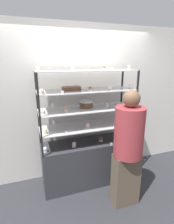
# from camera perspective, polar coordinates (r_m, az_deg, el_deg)

# --- Properties ---
(ground_plane) EXTENTS (20.00, 20.00, 0.00)m
(ground_plane) POSITION_cam_1_polar(r_m,az_deg,el_deg) (3.29, 0.00, -21.46)
(ground_plane) COLOR #2D2D33
(back_wall) EXTENTS (8.00, 0.05, 2.60)m
(back_wall) POSITION_cam_1_polar(r_m,az_deg,el_deg) (3.05, -2.32, 2.77)
(back_wall) COLOR silver
(back_wall) RESTS_ON ground_plane
(display_base) EXTENTS (1.47, 0.48, 0.74)m
(display_base) POSITION_cam_1_polar(r_m,az_deg,el_deg) (3.07, 0.00, -16.04)
(display_base) COLOR #333338
(display_base) RESTS_ON ground_plane
(display_riser_lower) EXTENTS (1.47, 0.48, 0.29)m
(display_riser_lower) POSITION_cam_1_polar(r_m,az_deg,el_deg) (2.79, 0.00, -4.86)
(display_riser_lower) COLOR black
(display_riser_lower) RESTS_ON display_base
(display_riser_middle) EXTENTS (1.47, 0.48, 0.29)m
(display_riser_middle) POSITION_cam_1_polar(r_m,az_deg,el_deg) (2.69, 0.00, 0.85)
(display_riser_middle) COLOR black
(display_riser_middle) RESTS_ON display_riser_lower
(display_riser_upper) EXTENTS (1.47, 0.48, 0.29)m
(display_riser_upper) POSITION_cam_1_polar(r_m,az_deg,el_deg) (2.63, 0.00, 6.88)
(display_riser_upper) COLOR black
(display_riser_upper) RESTS_ON display_riser_middle
(display_riser_top) EXTENTS (1.47, 0.48, 0.29)m
(display_riser_top) POSITION_cam_1_polar(r_m,az_deg,el_deg) (2.60, 0.00, 13.14)
(display_riser_top) COLOR black
(display_riser_top) RESTS_ON display_riser_upper
(layer_cake_centerpiece) EXTENTS (0.21, 0.21, 0.10)m
(layer_cake_centerpiece) POSITION_cam_1_polar(r_m,az_deg,el_deg) (2.74, -0.28, 2.56)
(layer_cake_centerpiece) COLOR brown
(layer_cake_centerpiece) RESTS_ON display_riser_middle
(sheet_cake_frosted) EXTENTS (0.27, 0.13, 0.06)m
(sheet_cake_frosted) POSITION_cam_1_polar(r_m,az_deg,el_deg) (2.59, -5.11, 7.69)
(sheet_cake_frosted) COLOR brown
(sheet_cake_frosted) RESTS_ON display_riser_upper
(cupcake_0) EXTENTS (0.07, 0.07, 0.08)m
(cupcake_0) POSITION_cam_1_polar(r_m,az_deg,el_deg) (2.67, -13.46, -11.81)
(cupcake_0) COLOR beige
(cupcake_0) RESTS_ON display_base
(cupcake_1) EXTENTS (0.07, 0.07, 0.08)m
(cupcake_1) POSITION_cam_1_polar(r_m,az_deg,el_deg) (2.75, -4.21, -10.52)
(cupcake_1) COLOR beige
(cupcake_1) RESTS_ON display_base
(cupcake_2) EXTENTS (0.07, 0.07, 0.08)m
(cupcake_2) POSITION_cam_1_polar(r_m,az_deg,el_deg) (2.92, 4.55, -8.84)
(cupcake_2) COLOR beige
(cupcake_2) RESTS_ON display_base
(cupcake_3) EXTENTS (0.07, 0.07, 0.08)m
(cupcake_3) POSITION_cam_1_polar(r_m,az_deg,el_deg) (3.06, 12.86, -8.01)
(cupcake_3) COLOR beige
(cupcake_3) RESTS_ON display_base
(price_tag_0) EXTENTS (0.04, 0.00, 0.04)m
(price_tag_0) POSITION_cam_1_polar(r_m,az_deg,el_deg) (2.82, 7.95, -10.31)
(price_tag_0) COLOR white
(price_tag_0) RESTS_ON display_base
(cupcake_4) EXTENTS (0.07, 0.07, 0.08)m
(cupcake_4) POSITION_cam_1_polar(r_m,az_deg,el_deg) (2.55, -13.54, -6.12)
(cupcake_4) COLOR beige
(cupcake_4) RESTS_ON display_riser_lower
(cupcake_5) EXTENTS (0.07, 0.07, 0.08)m
(cupcake_5) POSITION_cam_1_polar(r_m,az_deg,el_deg) (2.70, 0.25, -4.36)
(cupcake_5) COLOR beige
(cupcake_5) RESTS_ON display_riser_lower
(cupcake_6) EXTENTS (0.07, 0.07, 0.08)m
(cupcake_6) POSITION_cam_1_polar(r_m,az_deg,el_deg) (3.00, 12.82, -2.66)
(cupcake_6) COLOR beige
(cupcake_6) RESTS_ON display_riser_lower
(price_tag_1) EXTENTS (0.04, 0.00, 0.04)m
(price_tag_1) POSITION_cam_1_polar(r_m,az_deg,el_deg) (2.48, -6.77, -6.77)
(price_tag_1) COLOR white
(price_tag_1) RESTS_ON display_riser_lower
(cupcake_7) EXTENTS (0.06, 0.06, 0.07)m
(cupcake_7) POSITION_cam_1_polar(r_m,az_deg,el_deg) (2.46, -14.13, -0.02)
(cupcake_7) COLOR beige
(cupcake_7) RESTS_ON display_riser_middle
(cupcake_8) EXTENTS (0.06, 0.06, 0.07)m
(cupcake_8) POSITION_cam_1_polar(r_m,az_deg,el_deg) (2.55, -6.96, 0.95)
(cupcake_8) COLOR white
(cupcake_8) RESTS_ON display_riser_middle
(cupcake_9) EXTENTS (0.06, 0.06, 0.07)m
(cupcake_9) POSITION_cam_1_polar(r_m,az_deg,el_deg) (2.76, 6.68, 2.15)
(cupcake_9) COLOR white
(cupcake_9) RESTS_ON display_riser_middle
(cupcake_10) EXTENTS (0.06, 0.06, 0.07)m
(cupcake_10) POSITION_cam_1_polar(r_m,az_deg,el_deg) (2.88, 13.53, 2.41)
(cupcake_10) COLOR white
(cupcake_10) RESTS_ON display_riser_middle
(price_tag_2) EXTENTS (0.04, 0.00, 0.04)m
(price_tag_2) POSITION_cam_1_polar(r_m,az_deg,el_deg) (2.66, 10.38, 1.21)
(price_tag_2) COLOR white
(price_tag_2) RESTS_ON display_riser_middle
(cupcake_11) EXTENTS (0.06, 0.06, 0.07)m
(cupcake_11) POSITION_cam_1_polar(r_m,az_deg,el_deg) (2.38, -14.56, 6.51)
(cupcake_11) COLOR #CCB28C
(cupcake_11) RESTS_ON display_riser_upper
(cupcake_12) EXTENTS (0.06, 0.06, 0.07)m
(cupcake_12) POSITION_cam_1_polar(r_m,az_deg,el_deg) (2.51, 1.13, 7.54)
(cupcake_12) COLOR white
(cupcake_12) RESTS_ON display_riser_upper
(cupcake_13) EXTENTS (0.06, 0.06, 0.07)m
(cupcake_13) POSITION_cam_1_polar(r_m,az_deg,el_deg) (2.64, 7.52, 7.83)
(cupcake_13) COLOR #CCB28C
(cupcake_13) RESTS_ON display_riser_upper
(cupcake_14) EXTENTS (0.06, 0.06, 0.07)m
(cupcake_14) POSITION_cam_1_polar(r_m,az_deg,el_deg) (2.82, 14.19, 8.01)
(cupcake_14) COLOR beige
(cupcake_14) RESTS_ON display_riser_upper
(price_tag_3) EXTENTS (0.04, 0.00, 0.04)m
(price_tag_3) POSITION_cam_1_polar(r_m,az_deg,el_deg) (2.31, -8.01, 6.35)
(price_tag_3) COLOR white
(price_tag_3) RESTS_ON display_riser_upper
(cupcake_15) EXTENTS (0.05, 0.05, 0.06)m
(cupcake_15) POSITION_cam_1_polar(r_m,az_deg,el_deg) (2.37, -15.71, 13.39)
(cupcake_15) COLOR white
(cupcake_15) RESTS_ON display_riser_top
(cupcake_16) EXTENTS (0.05, 0.05, 0.06)m
(cupcake_16) POSITION_cam_1_polar(r_m,az_deg,el_deg) (2.47, -4.56, 14.02)
(cupcake_16) COLOR beige
(cupcake_16) RESTS_ON display_riser_top
(cupcake_17) EXTENTS (0.05, 0.05, 0.06)m
(cupcake_17) POSITION_cam_1_polar(r_m,az_deg,el_deg) (2.60, 5.54, 14.11)
(cupcake_17) COLOR white
(cupcake_17) RESTS_ON display_riser_top
(cupcake_18) EXTENTS (0.05, 0.05, 0.06)m
(cupcake_18) POSITION_cam_1_polar(r_m,az_deg,el_deg) (2.84, 13.65, 13.92)
(cupcake_18) COLOR white
(cupcake_18) RESTS_ON display_riser_top
(price_tag_4) EXTENTS (0.04, 0.00, 0.04)m
(price_tag_4) POSITION_cam_1_polar(r_m,az_deg,el_deg) (2.37, 0.42, 13.74)
(price_tag_4) COLOR white
(price_tag_4) RESTS_ON display_riser_top
(donut_glazed) EXTENTS (0.12, 0.12, 0.03)m
(donut_glazed) POSITION_cam_1_polar(r_m,az_deg,el_deg) (2.78, 7.58, 13.89)
(donut_glazed) COLOR #EFE5CC
(donut_glazed) RESTS_ON display_riser_top
(customer_figure) EXTENTS (0.39, 0.39, 1.68)m
(customer_figure) POSITION_cam_1_polar(r_m,az_deg,el_deg) (2.46, 13.21, -11.15)
(customer_figure) COLOR brown
(customer_figure) RESTS_ON ground_plane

